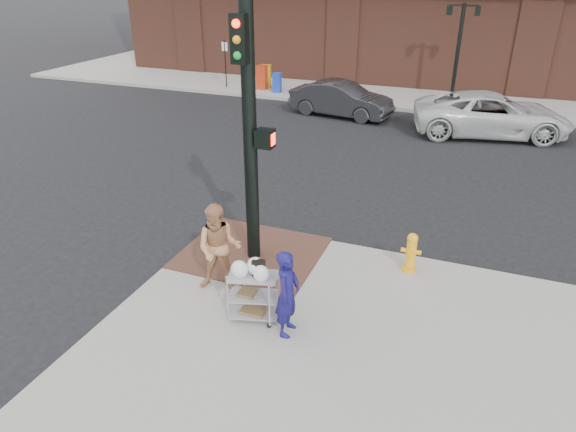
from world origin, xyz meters
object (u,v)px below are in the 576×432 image
at_px(lamp_post, 459,42).
at_px(sedan_dark, 341,99).
at_px(woman_blue, 288,293).
at_px(utility_cart, 253,292).
at_px(pedestrian_tan, 219,248).
at_px(fire_hydrant, 411,252).
at_px(minivan_white, 492,115).
at_px(traffic_signal_pole, 250,130).

height_order(lamp_post, sedan_dark, lamp_post).
distance_m(lamp_post, woman_blue, 17.32).
bearing_deg(lamp_post, woman_blue, -93.23).
height_order(lamp_post, utility_cart, lamp_post).
bearing_deg(utility_cart, pedestrian_tan, 147.67).
bearing_deg(pedestrian_tan, lamp_post, 63.37).
bearing_deg(sedan_dark, fire_hydrant, -148.59).
xyz_separation_m(utility_cart, fire_hydrant, (2.22, 2.45, -0.09)).
height_order(pedestrian_tan, minivan_white, pedestrian_tan).
bearing_deg(minivan_white, utility_cart, 153.41).
distance_m(sedan_dark, utility_cart, 13.72).
bearing_deg(sedan_dark, traffic_signal_pole, -163.63).
height_order(sedan_dark, minivan_white, minivan_white).
distance_m(pedestrian_tan, sedan_dark, 13.00).
xyz_separation_m(minivan_white, fire_hydrant, (-1.13, -10.50, -0.18)).
bearing_deg(utility_cart, sedan_dark, 99.88).
bearing_deg(woman_blue, minivan_white, -13.71).
xyz_separation_m(pedestrian_tan, utility_cart, (0.94, -0.59, -0.33)).
distance_m(lamp_post, minivan_white, 4.82).
bearing_deg(sedan_dark, pedestrian_tan, -164.79).
height_order(sedan_dark, fire_hydrant, sedan_dark).
height_order(woman_blue, sedan_dark, woman_blue).
height_order(pedestrian_tan, sedan_dark, pedestrian_tan).
bearing_deg(minivan_white, sedan_dark, 72.32).
bearing_deg(woman_blue, fire_hydrant, -32.87).
relative_size(lamp_post, woman_blue, 2.68).
distance_m(traffic_signal_pole, pedestrian_tan, 2.22).
height_order(woman_blue, minivan_white, woman_blue).
bearing_deg(traffic_signal_pole, lamp_post, 80.76).
bearing_deg(woman_blue, utility_cart, 75.20).
relative_size(pedestrian_tan, minivan_white, 0.31).
relative_size(utility_cart, fire_hydrant, 1.36).
distance_m(utility_cart, fire_hydrant, 3.31).
relative_size(pedestrian_tan, sedan_dark, 0.41).
bearing_deg(woman_blue, traffic_signal_pole, 35.05).
bearing_deg(fire_hydrant, sedan_dark, 112.45).
xyz_separation_m(pedestrian_tan, minivan_white, (4.29, 12.36, -0.24)).
bearing_deg(pedestrian_tan, traffic_signal_pole, 67.54).
bearing_deg(lamp_post, traffic_signal_pole, -99.24).
xyz_separation_m(lamp_post, traffic_signal_pole, (-2.48, -15.23, 0.21)).
bearing_deg(fire_hydrant, minivan_white, 83.85).
distance_m(woman_blue, utility_cart, 0.73).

